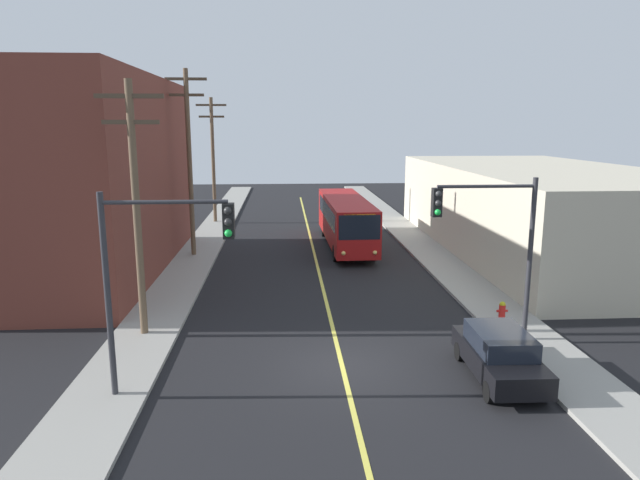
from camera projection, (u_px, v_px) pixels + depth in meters
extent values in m
plane|color=black|center=(342.00, 366.00, 18.91)|extent=(120.00, 120.00, 0.00)
cube|color=gray|center=(178.00, 285.00, 28.20)|extent=(2.50, 90.00, 0.15)
cube|color=gray|center=(461.00, 280.00, 29.13)|extent=(2.50, 90.00, 0.15)
cube|color=#D8CC4C|center=(316.00, 261.00, 33.57)|extent=(0.16, 60.00, 0.01)
cube|color=brown|center=(64.00, 177.00, 29.87)|extent=(10.00, 17.84, 10.52)
cube|color=black|center=(163.00, 243.00, 30.92)|extent=(0.06, 12.49, 1.30)
cube|color=black|center=(160.00, 185.00, 30.28)|extent=(0.06, 12.49, 1.30)
cube|color=black|center=(156.00, 124.00, 29.63)|extent=(0.06, 12.49, 1.30)
cube|color=beige|center=(541.00, 209.00, 35.91)|extent=(12.00, 25.94, 5.36)
cube|color=black|center=(448.00, 227.00, 35.74)|extent=(0.06, 18.16, 1.30)
cube|color=maroon|center=(346.00, 219.00, 37.31)|extent=(2.78, 12.05, 2.75)
cube|color=black|center=(360.00, 227.00, 31.36)|extent=(2.35, 0.13, 1.40)
cube|color=black|center=(336.00, 198.00, 43.02)|extent=(2.30, 0.12, 1.10)
cube|color=black|center=(327.00, 212.00, 37.10)|extent=(0.26, 10.20, 1.10)
cube|color=black|center=(364.00, 211.00, 37.30)|extent=(0.26, 10.20, 1.10)
cube|color=orange|center=(360.00, 217.00, 31.25)|extent=(1.79, 0.09, 0.30)
sphere|color=#F9D872|center=(343.00, 253.00, 31.54)|extent=(0.24, 0.24, 0.24)
sphere|color=#F9D872|center=(375.00, 253.00, 31.69)|extent=(0.24, 0.24, 0.24)
cylinder|color=black|center=(336.00, 253.00, 33.38)|extent=(0.32, 1.01, 1.00)
cylinder|color=black|center=(373.00, 252.00, 33.57)|extent=(0.32, 1.01, 1.00)
cylinder|color=black|center=(324.00, 229.00, 40.90)|extent=(0.32, 1.01, 1.00)
cylinder|color=black|center=(355.00, 229.00, 41.08)|extent=(0.32, 1.01, 1.00)
cube|color=black|center=(499.00, 359.00, 17.85)|extent=(1.89, 4.44, 0.70)
cube|color=black|center=(500.00, 340.00, 17.72)|extent=(1.67, 2.50, 0.60)
cylinder|color=black|center=(489.00, 392.00, 16.41)|extent=(0.23, 0.64, 0.64)
cylinder|color=black|center=(543.00, 391.00, 16.48)|extent=(0.23, 0.64, 0.64)
cylinder|color=black|center=(460.00, 351.00, 19.35)|extent=(0.23, 0.64, 0.64)
cylinder|color=black|center=(506.00, 350.00, 19.42)|extent=(0.23, 0.64, 0.64)
cylinder|color=brown|center=(137.00, 211.00, 20.63)|extent=(0.28, 0.28, 9.40)
cube|color=#4C3D2D|center=(129.00, 96.00, 19.80)|extent=(2.40, 0.16, 0.16)
cube|color=#4C3D2D|center=(131.00, 122.00, 19.99)|extent=(2.00, 0.16, 0.16)
cylinder|color=brown|center=(190.00, 164.00, 33.48)|extent=(0.28, 0.28, 11.01)
cube|color=#4C3D2D|center=(186.00, 79.00, 32.50)|extent=(2.40, 0.16, 0.16)
cube|color=#4C3D2D|center=(187.00, 95.00, 32.68)|extent=(2.00, 0.16, 0.16)
cylinder|color=brown|center=(213.00, 161.00, 45.48)|extent=(0.28, 0.28, 9.95)
cube|color=#4C3D2D|center=(211.00, 105.00, 44.60)|extent=(2.40, 0.16, 0.16)
cube|color=#4C3D2D|center=(211.00, 117.00, 44.78)|extent=(2.00, 0.16, 0.16)
cylinder|color=#2D2D33|center=(108.00, 296.00, 16.07)|extent=(0.18, 0.18, 6.00)
cylinder|color=#2D2D33|center=(165.00, 202.00, 15.64)|extent=(3.50, 0.12, 0.12)
cube|color=black|center=(229.00, 221.00, 15.87)|extent=(0.32, 0.36, 1.00)
sphere|color=#2D2D2D|center=(228.00, 211.00, 15.62)|extent=(0.22, 0.22, 0.22)
sphere|color=#2D2D2D|center=(228.00, 222.00, 15.68)|extent=(0.22, 0.22, 0.22)
sphere|color=green|center=(228.00, 233.00, 15.74)|extent=(0.22, 0.22, 0.22)
cylinder|color=#2D2D33|center=(530.00, 261.00, 20.32)|extent=(0.18, 0.18, 6.00)
cylinder|color=#2D2D33|center=(487.00, 186.00, 19.66)|extent=(3.50, 0.12, 0.12)
cube|color=black|center=(437.00, 202.00, 19.66)|extent=(0.32, 0.36, 1.00)
sphere|color=#2D2D2D|center=(439.00, 194.00, 19.41)|extent=(0.22, 0.22, 0.22)
sphere|color=#2D2D2D|center=(438.00, 203.00, 19.47)|extent=(0.22, 0.22, 0.22)
sphere|color=green|center=(438.00, 212.00, 19.54)|extent=(0.22, 0.22, 0.22)
cylinder|color=red|center=(502.00, 313.00, 22.71)|extent=(0.26, 0.26, 0.70)
sphere|color=gold|center=(503.00, 304.00, 22.63)|extent=(0.24, 0.24, 0.24)
cylinder|color=red|center=(498.00, 311.00, 22.68)|extent=(0.12, 0.10, 0.10)
cylinder|color=red|center=(506.00, 311.00, 22.70)|extent=(0.12, 0.10, 0.10)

